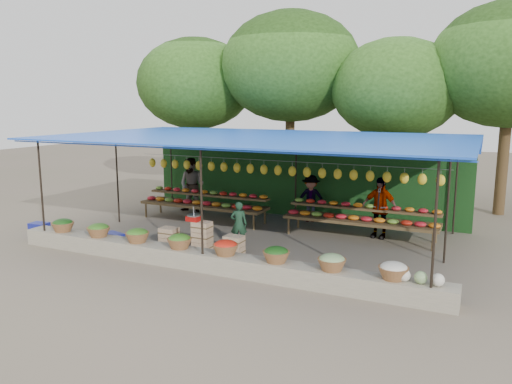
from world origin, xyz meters
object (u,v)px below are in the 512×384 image
at_px(weighing_scale, 194,217).
at_px(blue_crate_front, 112,240).
at_px(crate_counter, 201,239).
at_px(vendor_seated, 239,224).
at_px(blue_crate_back, 39,228).

distance_m(weighing_scale, blue_crate_front, 2.33).
height_order(crate_counter, blue_crate_front, crate_counter).
height_order(crate_counter, vendor_seated, vendor_seated).
bearing_deg(weighing_scale, crate_counter, 0.00).
relative_size(crate_counter, blue_crate_back, 4.69).
xyz_separation_m(weighing_scale, vendor_seated, (0.86, 0.80, -0.26)).
bearing_deg(vendor_seated, weighing_scale, 22.27).
height_order(vendor_seated, blue_crate_front, vendor_seated).
distance_m(vendor_seated, blue_crate_back, 5.96).
height_order(vendor_seated, blue_crate_back, vendor_seated).
distance_m(crate_counter, vendor_seated, 1.07).
height_order(blue_crate_front, blue_crate_back, blue_crate_front).
xyz_separation_m(crate_counter, blue_crate_front, (-2.35, -0.57, -0.14)).
xyz_separation_m(vendor_seated, blue_crate_back, (-5.81, -1.22, -0.45)).
bearing_deg(blue_crate_front, crate_counter, 28.71).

